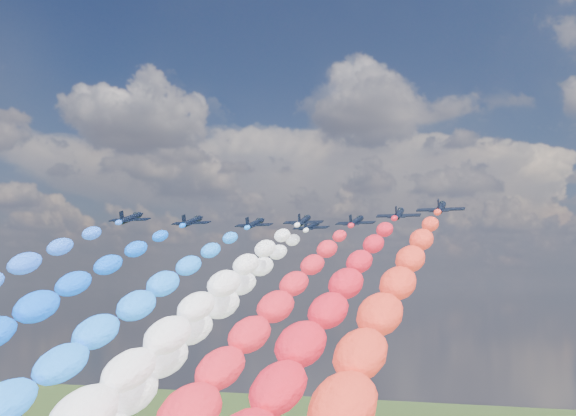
% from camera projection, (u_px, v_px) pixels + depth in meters
% --- Properties ---
extents(jet_0, '(8.93, 11.84, 5.29)m').
position_uv_depth(jet_0, '(131.00, 218.00, 152.71)').
color(jet_0, black).
extents(jet_1, '(8.35, 11.42, 5.29)m').
position_uv_depth(jet_1, '(192.00, 221.00, 160.67)').
color(jet_1, black).
extents(jet_2, '(8.84, 11.78, 5.29)m').
position_uv_depth(jet_2, '(255.00, 223.00, 166.22)').
color(jet_2, black).
extents(trail_2, '(7.32, 129.15, 53.09)m').
position_uv_depth(trail_2, '(79.00, 363.00, 102.10)').
color(trail_2, '#1978FF').
extents(jet_3, '(8.97, 11.86, 5.29)m').
position_uv_depth(jet_3, '(304.00, 221.00, 158.82)').
color(jet_3, black).
extents(trail_3, '(7.32, 129.15, 53.09)m').
position_uv_depth(trail_3, '(148.00, 369.00, 94.69)').
color(trail_3, white).
extents(jet_4, '(9.08, 11.94, 5.29)m').
position_uv_depth(jet_4, '(312.00, 226.00, 173.84)').
color(jet_4, black).
extents(trail_4, '(7.32, 129.15, 53.09)m').
position_uv_depth(trail_4, '(182.00, 357.00, 109.72)').
color(trail_4, white).
extents(jet_5, '(8.89, 11.81, 5.29)m').
position_uv_depth(jet_5, '(356.00, 221.00, 160.48)').
color(jet_5, black).
extents(trail_5, '(7.32, 129.15, 53.09)m').
position_uv_depth(trail_5, '(238.00, 368.00, 96.36)').
color(trail_5, red).
extents(jet_6, '(8.94, 11.85, 5.29)m').
position_uv_depth(jet_6, '(399.00, 214.00, 143.49)').
color(jet_6, black).
extents(trail_6, '(7.32, 129.15, 53.09)m').
position_uv_depth(trail_6, '(290.00, 385.00, 79.36)').
color(trail_6, red).
extents(jet_7, '(8.63, 11.62, 5.29)m').
position_uv_depth(jet_7, '(441.00, 208.00, 131.94)').
color(jet_7, black).
extents(trail_7, '(7.32, 129.15, 53.09)m').
position_uv_depth(trail_7, '(353.00, 402.00, 67.81)').
color(trail_7, red).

